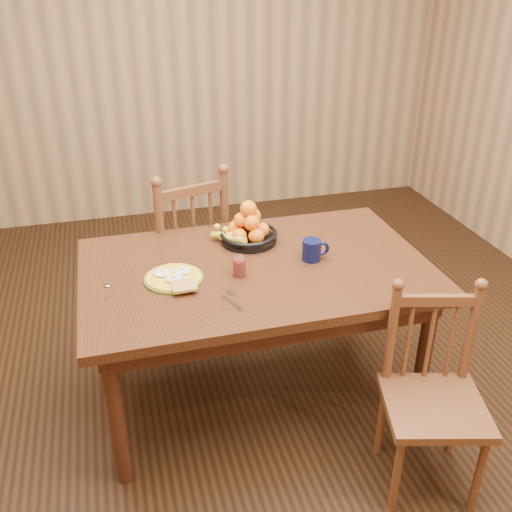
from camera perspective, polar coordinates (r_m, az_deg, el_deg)
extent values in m
cube|color=black|center=(3.08, 0.00, -13.33)|extent=(4.50, 5.00, 0.01)
cube|color=brown|center=(4.83, -8.26, 19.53)|extent=(4.50, 0.01, 2.70)
cube|color=black|center=(2.66, 0.00, -1.38)|extent=(1.60, 1.00, 0.04)
cube|color=black|center=(3.05, -2.06, 1.15)|extent=(1.40, 0.04, 0.10)
cube|color=black|center=(2.36, 2.69, -7.74)|extent=(1.40, 0.04, 0.10)
cube|color=black|center=(2.94, 13.66, -0.78)|extent=(0.04, 0.84, 0.10)
cube|color=black|center=(2.63, -15.38, -4.71)|extent=(0.04, 0.84, 0.10)
cylinder|color=black|center=(2.49, -13.76, -15.41)|extent=(0.07, 0.07, 0.70)
cylinder|color=black|center=(2.81, 16.38, -10.05)|extent=(0.07, 0.07, 0.70)
cylinder|color=black|center=(3.13, -14.51, -5.52)|extent=(0.07, 0.07, 0.70)
cylinder|color=black|center=(3.39, 9.71, -2.20)|extent=(0.07, 0.07, 0.70)
cube|color=#4E2E17|center=(3.37, -7.50, 0.17)|extent=(0.57, 0.55, 0.04)
cylinder|color=#4E2E17|center=(3.70, -5.73, -1.43)|extent=(0.04, 0.04, 0.45)
cylinder|color=#4E2E17|center=(3.58, -11.22, -2.94)|extent=(0.04, 0.04, 0.45)
cylinder|color=#4E2E17|center=(3.42, -3.09, -3.95)|extent=(0.04, 0.04, 0.45)
cylinder|color=#4E2E17|center=(3.29, -8.96, -5.71)|extent=(0.04, 0.04, 0.45)
cylinder|color=#4E2E17|center=(3.16, -3.15, 3.96)|extent=(0.05, 0.05, 0.55)
cylinder|color=#4E2E17|center=(3.02, -9.53, 2.41)|extent=(0.05, 0.05, 0.55)
cylinder|color=#4E2E17|center=(3.10, -6.22, 2.32)|extent=(0.02, 0.02, 0.42)
cube|color=#4E2E17|center=(3.01, -6.46, 6.50)|extent=(0.37, 0.13, 0.05)
cube|color=#4E2E17|center=(2.49, 17.42, -14.19)|extent=(0.48, 0.47, 0.04)
cylinder|color=#4E2E17|center=(2.49, 13.89, -20.48)|extent=(0.03, 0.03, 0.39)
cylinder|color=#4E2E17|center=(2.59, 21.37, -19.68)|extent=(0.03, 0.03, 0.39)
cylinder|color=#4E2E17|center=(2.70, 12.41, -15.63)|extent=(0.03, 0.03, 0.39)
cylinder|color=#4E2E17|center=(2.79, 19.22, -15.12)|extent=(0.03, 0.03, 0.39)
cylinder|color=#4E2E17|center=(2.43, 13.40, -7.60)|extent=(0.04, 0.04, 0.47)
cylinder|color=#4E2E17|center=(2.53, 20.68, -7.29)|extent=(0.04, 0.04, 0.47)
cylinder|color=#4E2E17|center=(2.50, 16.97, -8.31)|extent=(0.02, 0.02, 0.36)
cube|color=#4E2E17|center=(2.39, 17.65, -4.24)|extent=(0.32, 0.11, 0.05)
cylinder|color=#59601E|center=(2.56, -8.22, -2.25)|extent=(0.26, 0.26, 0.01)
cylinder|color=gold|center=(2.55, -8.23, -2.12)|extent=(0.24, 0.24, 0.01)
ellipsoid|color=silver|center=(2.58, -9.34, -1.65)|extent=(0.08, 0.08, 0.01)
cube|color=#F2E08C|center=(2.57, -9.36, -1.44)|extent=(0.02, 0.02, 0.01)
ellipsoid|color=silver|center=(2.58, -7.35, -1.46)|extent=(0.08, 0.08, 0.01)
cube|color=#F2E08C|center=(2.57, -7.36, -1.24)|extent=(0.02, 0.02, 0.01)
ellipsoid|color=silver|center=(2.52, -8.15, -2.23)|extent=(0.08, 0.08, 0.01)
cube|color=#F2E08C|center=(2.52, -8.17, -2.01)|extent=(0.02, 0.02, 0.01)
cube|color=brown|center=(2.46, -7.22, -2.97)|extent=(0.11, 0.10, 0.01)
cube|color=silver|center=(2.37, -2.38, -4.70)|extent=(0.07, 0.14, 0.00)
cube|color=silver|center=(2.44, -2.56, -3.63)|extent=(0.04, 0.05, 0.00)
cube|color=silver|center=(2.51, -14.25, -3.56)|extent=(0.07, 0.11, 0.00)
ellipsoid|color=silver|center=(2.58, -14.66, -2.74)|extent=(0.03, 0.04, 0.01)
cylinder|color=#090D32|center=(2.69, 5.58, 0.60)|extent=(0.09, 0.09, 0.10)
torus|color=#090D32|center=(2.71, 6.61, 0.73)|extent=(0.07, 0.02, 0.07)
cylinder|color=black|center=(2.67, 5.62, 1.48)|extent=(0.08, 0.08, 0.00)
cylinder|color=silver|center=(2.55, -1.66, -1.04)|extent=(0.06, 0.06, 0.09)
cylinder|color=maroon|center=(2.55, -1.66, -1.17)|extent=(0.05, 0.05, 0.07)
cylinder|color=black|center=(2.87, -0.74, 1.64)|extent=(0.28, 0.28, 0.02)
torus|color=black|center=(2.85, -0.74, 2.28)|extent=(0.29, 0.29, 0.02)
cylinder|color=black|center=(2.87, -0.74, 1.50)|extent=(0.10, 0.10, 0.01)
sphere|color=orange|center=(2.86, 0.61, 2.65)|extent=(0.07, 0.07, 0.07)
sphere|color=orange|center=(2.91, -0.65, 3.12)|extent=(0.08, 0.08, 0.08)
sphere|color=orange|center=(2.87, -2.05, 2.77)|extent=(0.08, 0.08, 0.08)
sphere|color=orange|center=(2.80, -1.66, 2.01)|extent=(0.07, 0.07, 0.07)
sphere|color=orange|center=(2.79, 0.04, 2.01)|extent=(0.08, 0.08, 0.08)
sphere|color=orange|center=(2.85, -0.32, 4.01)|extent=(0.08, 0.08, 0.08)
sphere|color=orange|center=(2.82, -1.49, 3.63)|extent=(0.07, 0.07, 0.07)
sphere|color=orange|center=(2.79, -0.45, 3.35)|extent=(0.08, 0.08, 0.08)
sphere|color=orange|center=(2.80, -0.76, 4.75)|extent=(0.08, 0.08, 0.08)
cylinder|color=yellow|center=(2.80, -2.32, 1.72)|extent=(0.10, 0.17, 0.07)
cylinder|color=yellow|center=(2.84, -2.94, 2.11)|extent=(0.14, 0.15, 0.07)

